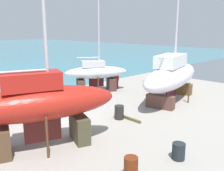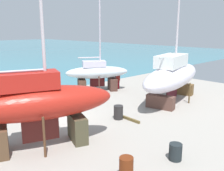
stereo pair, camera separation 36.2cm
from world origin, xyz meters
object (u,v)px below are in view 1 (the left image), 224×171
Objects in this scene: sailboat_small_center at (172,75)px; barrel_tipped_left at (119,112)px; worker at (116,80)px; barrel_ochre at (131,168)px; sailboat_mid_port at (41,104)px; barrel_rust_near at (179,151)px; barrel_tipped_right at (65,101)px; sailboat_large_starboard at (96,73)px; barrel_by_slipway at (25,113)px.

sailboat_small_center is 6.54m from barrel_tipped_left.
barrel_ochre is (-10.62, -11.16, -0.43)m from worker.
barrel_rust_near is (3.82, -5.44, -1.89)m from sailboat_mid_port.
barrel_tipped_right is 10.49m from barrel_rust_near.
sailboat_mid_port is at bearing 166.98° from sailboat_small_center.
sailboat_small_center is 6.25m from worker.
sailboat_large_starboard is 2.33m from worker.
sailboat_large_starboard is 5.66× the size of worker.
worker is 1.95× the size of barrel_tipped_right.
barrel_by_slipway is 0.94× the size of barrel_tipped_left.
sailboat_large_starboard is 11.19× the size of barrel_by_slipway.
barrel_tipped_right is (-4.98, -2.03, -1.32)m from sailboat_large_starboard.
barrel_by_slipway is at bearing -132.38° from sailboat_large_starboard.
sailboat_large_starboard is at bearing 22.16° from barrel_tipped_right.
barrel_rust_near is (-0.91, -10.45, -0.05)m from barrel_tipped_right.
barrel_tipped_right is (4.73, 5.01, -1.84)m from sailboat_mid_port.
sailboat_mid_port is 5.34m from barrel_ochre.
barrel_tipped_right is 1.12× the size of barrel_rust_near.
barrel_by_slipway is 1.11× the size of barrel_rust_near.
sailboat_small_center is 7.28m from sailboat_large_starboard.
sailboat_large_starboard reaches higher than barrel_tipped_left.
barrel_by_slipway is at bearing 105.03° from barrel_rust_near.
barrel_rust_near is (-1.88, -5.56, -0.07)m from barrel_tipped_left.
sailboat_large_starboard is 5.53m from barrel_tipped_right.
sailboat_mid_port is at bearing 102.86° from barrel_ochre.
barrel_tipped_right is at bearing 101.19° from barrel_tipped_left.
barrel_by_slipway is at bearing 95.24° from sailboat_mid_port.
sailboat_mid_port is at bearing -113.48° from sailboat_large_starboard.
sailboat_mid_port is at bearing 125.07° from barrel_rust_near.
sailboat_mid_port is 5.98m from barrel_tipped_left.
sailboat_mid_port is 12.00m from sailboat_large_starboard.
barrel_rust_near is at bearing -11.36° from barrel_ochre.
sailboat_small_center is 12.02m from sailboat_mid_port.
worker is 7.13m from barrel_tipped_right.
worker is (2.02, -0.78, -0.87)m from sailboat_large_starboard.
barrel_rust_near is at bearing 176.37° from worker.
sailboat_large_starboard reaches higher than barrel_tipped_right.
barrel_tipped_right is (-7.00, -1.25, -0.45)m from worker.
barrel_tipped_left is (4.58, 5.02, 0.00)m from barrel_ochre.
barrel_ochre reaches higher than barrel_rust_near.
sailboat_small_center is at bearing -21.53° from barrel_by_slipway.
sailboat_mid_port is 13.37m from worker.
barrel_ochre reaches higher than barrel_tipped_right.
sailboat_small_center reaches higher than worker.
barrel_rust_near is (-8.20, -5.58, -1.77)m from sailboat_small_center.
barrel_tipped_right is at bearing 132.55° from sailboat_small_center.
barrel_tipped_right is at bearing 9.38° from barrel_by_slipway.
sailboat_small_center is 19.09× the size of barrel_tipped_right.
sailboat_mid_port is 4.93m from barrel_by_slipway.
sailboat_large_starboard is (9.71, 7.04, -0.52)m from sailboat_mid_port.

